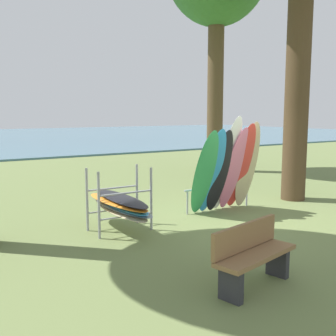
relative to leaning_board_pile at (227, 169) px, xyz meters
The scene contains 4 objects.
ground_plane 1.26m from the leaning_board_pile, 110.19° to the right, with size 80.00×80.00×0.00m, color olive.
leaning_board_pile is the anchor object (origin of this frame).
board_storage_rack 2.78m from the leaning_board_pile, behind, with size 1.15×2.13×1.25m.
park_bench 4.18m from the leaning_board_pile, 125.15° to the right, with size 1.46×0.73×0.85m.
Camera 1 is at (-5.86, -6.57, 2.33)m, focal length 44.07 mm.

